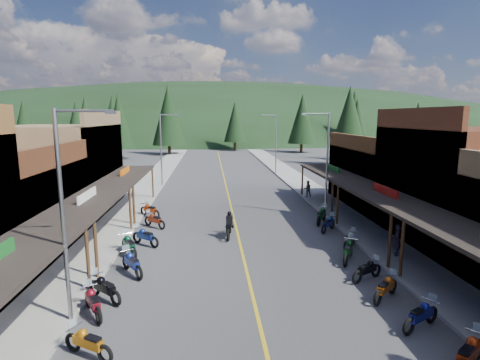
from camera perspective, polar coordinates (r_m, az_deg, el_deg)
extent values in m
plane|color=#38383A|center=(21.08, 0.53, -11.79)|extent=(220.00, 220.00, 0.00)
cube|color=gold|center=(40.32, -2.03, -1.35)|extent=(0.15, 90.00, 0.01)
cube|color=gray|center=(40.86, -14.32, -1.41)|extent=(3.40, 94.00, 0.15)
cube|color=gray|center=(41.61, 10.03, -1.05)|extent=(3.40, 94.00, 0.15)
cylinder|color=#472D19|center=(18.12, -22.18, -11.12)|extent=(0.16, 0.16, 3.00)
cube|color=#3F2111|center=(23.29, -25.64, -2.72)|extent=(0.30, 9.00, 6.20)
cube|color=black|center=(22.83, -22.22, -2.97)|extent=(3.20, 9.00, 0.18)
cylinder|color=#472D19|center=(19.20, -21.10, -9.88)|extent=(0.16, 0.16, 3.00)
cylinder|color=#472D19|center=(26.45, -16.38, -4.31)|extent=(0.16, 0.16, 3.00)
cube|color=silver|center=(22.79, -22.25, -2.48)|extent=(0.12, 3.00, 0.70)
cube|color=brown|center=(33.43, -26.05, 1.45)|extent=(8.00, 10.20, 7.00)
cube|color=brown|center=(32.15, -19.73, 2.65)|extent=(0.30, 10.20, 8.20)
cube|color=black|center=(31.95, -17.10, 0.76)|extent=(3.20, 10.20, 0.18)
cylinder|color=#472D19|center=(27.59, -15.89, -3.71)|extent=(0.16, 0.16, 3.00)
cylinder|color=#472D19|center=(36.28, -13.17, -0.44)|extent=(0.16, 0.16, 3.00)
cube|color=#CC590C|center=(31.92, -17.12, 1.12)|extent=(0.12, 3.00, 0.70)
cylinder|color=#472D19|center=(19.48, 23.45, -9.75)|extent=(0.16, 0.16, 3.00)
cube|color=#562B19|center=(26.79, 31.53, -0.82)|extent=(8.00, 9.00, 7.00)
cube|color=#562B19|center=(24.62, 24.40, 0.37)|extent=(0.30, 9.00, 8.20)
cube|color=black|center=(24.14, 21.20, -2.25)|extent=(3.20, 9.00, 0.18)
cylinder|color=#472D19|center=(20.48, 21.87, -8.70)|extent=(0.16, 0.16, 3.00)
cylinder|color=#472D19|center=(27.40, 14.64, -3.75)|extent=(0.16, 0.16, 3.00)
cube|color=#B2140F|center=(24.10, 21.23, -1.78)|extent=(0.12, 3.00, 0.70)
cube|color=#4C2D16|center=(35.03, 22.19, 0.39)|extent=(8.00, 10.20, 5.00)
cube|color=#4C2D16|center=(33.38, 16.35, 1.34)|extent=(0.30, 10.20, 6.20)
cube|color=black|center=(32.90, 13.98, 1.15)|extent=(3.20, 10.20, 0.18)
cylinder|color=#472D19|center=(28.51, 13.85, -3.20)|extent=(0.16, 0.16, 3.00)
cylinder|color=#472D19|center=(36.98, 9.47, -0.13)|extent=(0.16, 0.16, 3.00)
cube|color=#14591E|center=(32.88, 13.99, 1.50)|extent=(0.12, 3.00, 0.70)
cylinder|color=gray|center=(15.01, -25.37, -5.60)|extent=(0.16, 0.16, 8.00)
cylinder|color=gray|center=(14.21, -22.70, 9.70)|extent=(2.00, 0.10, 0.10)
cube|color=gray|center=(13.96, -19.12, 9.72)|extent=(0.35, 0.18, 0.12)
cylinder|color=gray|center=(42.04, -11.93, 4.40)|extent=(0.16, 0.16, 8.00)
cylinder|color=gray|center=(41.76, -10.74, 9.76)|extent=(2.00, 0.10, 0.10)
cube|color=gray|center=(41.68, -9.49, 9.73)|extent=(0.35, 0.18, 0.12)
cylinder|color=gray|center=(29.17, 13.13, 2.11)|extent=(0.16, 0.16, 8.00)
cylinder|color=gray|center=(28.64, 11.49, 9.86)|extent=(2.00, 0.10, 0.10)
cube|color=gray|center=(28.40, 9.72, 9.82)|extent=(0.35, 0.18, 0.12)
cylinder|color=gray|center=(50.46, 5.53, 5.41)|extent=(0.16, 0.16, 8.00)
cylinder|color=gray|center=(50.16, 4.46, 9.86)|extent=(2.00, 0.10, 0.10)
cube|color=gray|center=(50.02, 3.42, 9.81)|extent=(0.35, 0.18, 0.12)
ellipsoid|color=black|center=(154.74, -4.01, 6.79)|extent=(310.00, 140.00, 60.00)
cylinder|color=black|center=(90.30, -29.76, 4.14)|extent=(0.60, 0.60, 2.00)
cone|color=black|center=(90.06, -30.05, 7.62)|extent=(5.04, 5.04, 9.00)
cylinder|color=black|center=(92.49, -18.61, 5.01)|extent=(0.60, 0.60, 2.00)
cone|color=black|center=(92.25, -18.82, 8.88)|extent=(5.88, 5.88, 10.50)
cylinder|color=black|center=(78.26, -10.69, 4.58)|extent=(0.60, 0.60, 2.00)
cone|color=black|center=(77.97, -10.85, 9.71)|extent=(6.72, 6.72, 12.00)
cylinder|color=black|center=(85.99, -0.78, 5.19)|extent=(0.60, 0.60, 2.00)
cone|color=black|center=(85.74, -0.79, 8.86)|extent=(5.04, 5.04, 9.00)
cylinder|color=black|center=(82.23, 9.32, 4.86)|extent=(0.60, 0.60, 2.00)
cone|color=black|center=(81.96, 9.44, 9.22)|extent=(5.88, 5.88, 10.50)
cylinder|color=black|center=(98.51, 16.74, 5.36)|extent=(0.60, 0.60, 2.00)
cone|color=black|center=(98.28, 16.94, 9.43)|extent=(6.72, 6.72, 12.00)
cylinder|color=black|center=(96.47, 25.15, 4.77)|extent=(0.60, 0.60, 2.00)
cone|color=black|center=(96.24, 25.39, 8.03)|extent=(5.04, 5.04, 9.00)
cylinder|color=black|center=(100.43, -22.24, 5.12)|extent=(0.60, 0.60, 2.00)
cone|color=black|center=(100.20, -22.47, 8.68)|extent=(5.88, 5.88, 10.50)
cylinder|color=black|center=(63.23, -23.29, 2.79)|extent=(0.60, 0.60, 2.00)
cone|color=black|center=(62.90, -23.60, 7.31)|extent=(4.48, 4.48, 8.00)
cylinder|color=black|center=(69.81, 17.09, 3.73)|extent=(0.60, 0.60, 2.00)
cone|color=black|center=(69.50, 17.31, 8.16)|extent=(4.93, 4.93, 8.80)
cylinder|color=black|center=(71.72, -17.74, 3.84)|extent=(0.60, 0.60, 2.00)
cone|color=black|center=(71.41, -17.98, 8.47)|extent=(5.38, 5.38, 9.60)
cylinder|color=black|center=(61.88, 16.01, 3.07)|extent=(0.60, 0.60, 2.00)
cone|color=black|center=(61.52, 16.29, 8.81)|extent=(5.82, 5.82, 10.40)
imported|color=#2C2132|center=(22.48, 22.79, -8.42)|extent=(0.59, 0.73, 1.74)
imported|color=brown|center=(36.16, 10.24, -1.29)|extent=(0.76, 0.45, 1.56)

